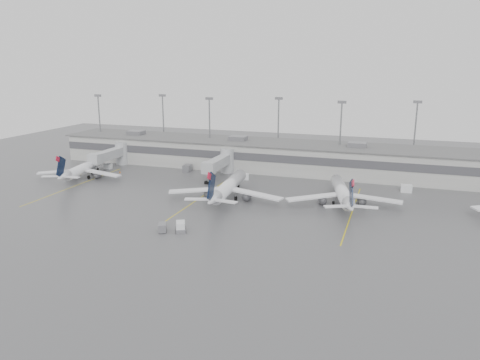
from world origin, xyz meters
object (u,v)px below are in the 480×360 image
(jet_mid_left, at_px, (227,187))
(baggage_tug, at_px, (181,228))
(jet_far_left, at_px, (82,169))
(jet_mid_right, at_px, (343,193))

(jet_mid_left, distance_m, baggage_tug, 22.68)
(baggage_tug, bearing_deg, jet_far_left, 120.04)
(jet_mid_left, bearing_deg, jet_far_left, 166.85)
(baggage_tug, bearing_deg, jet_mid_left, 60.78)
(jet_mid_left, bearing_deg, jet_mid_right, 4.69)
(jet_mid_left, relative_size, jet_mid_right, 1.08)
(jet_far_left, bearing_deg, jet_mid_right, -12.13)
(jet_mid_left, distance_m, jet_mid_right, 26.09)
(jet_mid_left, height_order, baggage_tug, jet_mid_left)
(jet_far_left, distance_m, baggage_tug, 52.51)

